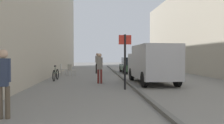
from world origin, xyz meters
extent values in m
plane|color=gray|center=(0.00, 12.00, 0.00)|extent=(80.00, 80.00, 0.00)
cube|color=#615F5B|center=(1.58, 12.00, 0.06)|extent=(0.16, 40.00, 0.12)
cylinder|color=brown|center=(-2.67, 3.34, 0.41)|extent=(0.12, 0.12, 0.82)
cylinder|color=brown|center=(-2.50, 3.38, 0.41)|extent=(0.12, 0.12, 0.82)
cube|color=#2D3851|center=(-2.59, 3.36, 1.18)|extent=(0.26, 0.23, 0.70)
cylinder|color=#2D3851|center=(-2.46, 3.38, 1.23)|extent=(0.10, 0.10, 0.60)
sphere|color=tan|center=(-2.59, 3.36, 1.64)|extent=(0.23, 0.23, 0.23)
cylinder|color=maroon|center=(-0.12, 10.47, 0.41)|extent=(0.12, 0.12, 0.82)
cylinder|color=maroon|center=(0.05, 10.42, 0.41)|extent=(0.12, 0.12, 0.82)
cube|color=gray|center=(-0.03, 10.45, 1.16)|extent=(0.27, 0.25, 0.69)
cylinder|color=gray|center=(-0.15, 10.48, 1.22)|extent=(0.10, 0.10, 0.59)
cylinder|color=gray|center=(0.08, 10.41, 1.22)|extent=(0.10, 0.10, 0.59)
sphere|color=tan|center=(-0.03, 10.45, 1.62)|extent=(0.23, 0.23, 0.23)
cylinder|color=black|center=(-0.21, 17.69, 0.43)|extent=(0.13, 0.13, 0.87)
cylinder|color=black|center=(-0.03, 17.71, 0.43)|extent=(0.13, 0.13, 0.87)
cube|color=gray|center=(-0.12, 17.70, 1.23)|extent=(0.27, 0.23, 0.74)
cylinder|color=gray|center=(-0.25, 17.68, 1.29)|extent=(0.10, 0.10, 0.63)
cylinder|color=gray|center=(0.01, 17.72, 1.29)|extent=(0.10, 0.10, 0.63)
sphere|color=#9E755B|center=(-0.12, 17.70, 1.72)|extent=(0.24, 0.24, 0.24)
cube|color=#B7B7BC|center=(3.01, 9.74, 1.27)|extent=(2.05, 3.52, 1.86)
cube|color=#B7B7BC|center=(2.94, 12.14, 1.04)|extent=(1.99, 1.41, 1.40)
cube|color=black|center=(2.93, 12.61, 1.34)|extent=(1.64, 0.09, 0.61)
cylinder|color=black|center=(2.07, 11.98, 0.40)|extent=(0.24, 0.81, 0.80)
cylinder|color=black|center=(3.82, 12.03, 0.40)|extent=(0.24, 0.81, 0.80)
cylinder|color=black|center=(2.17, 8.68, 0.40)|extent=(0.24, 0.81, 0.80)
cylinder|color=black|center=(3.92, 8.73, 0.40)|extent=(0.24, 0.81, 0.80)
cube|color=#335138|center=(3.07, 18.51, 0.49)|extent=(1.82, 4.21, 0.55)
cube|color=black|center=(3.07, 18.51, 1.11)|extent=(1.52, 2.53, 0.68)
cylinder|color=black|center=(2.26, 19.94, 0.32)|extent=(0.20, 0.64, 0.64)
cylinder|color=black|center=(3.90, 19.93, 0.32)|extent=(0.20, 0.64, 0.64)
cylinder|color=black|center=(2.25, 17.08, 0.32)|extent=(0.20, 0.64, 0.64)
cylinder|color=black|center=(3.89, 17.08, 0.32)|extent=(0.20, 0.64, 0.64)
cylinder|color=black|center=(1.11, 8.02, 1.30)|extent=(0.10, 0.10, 2.60)
cube|color=red|center=(1.11, 8.02, 2.35)|extent=(0.60, 0.07, 0.44)
torus|color=black|center=(-2.83, 12.70, 0.36)|extent=(0.08, 0.72, 0.72)
torus|color=black|center=(-2.86, 11.65, 0.36)|extent=(0.08, 0.72, 0.72)
cylinder|color=#335138|center=(-2.84, 12.18, 0.51)|extent=(0.08, 0.95, 0.05)
cylinder|color=#335138|center=(-2.85, 11.99, 0.73)|extent=(0.04, 0.04, 0.40)
cube|color=black|center=(-2.85, 11.99, 0.95)|extent=(0.11, 0.24, 0.06)
cylinder|color=#B7B2A8|center=(-2.18, 15.55, 0.23)|extent=(0.04, 0.04, 0.45)
cylinder|color=#B7B2A8|center=(-1.89, 15.31, 0.23)|extent=(0.04, 0.04, 0.45)
cylinder|color=#B7B2A8|center=(-2.41, 15.26, 0.23)|extent=(0.04, 0.04, 0.45)
cylinder|color=#B7B2A8|center=(-2.12, 15.02, 0.23)|extent=(0.04, 0.04, 0.45)
cube|color=#B7B2A8|center=(-2.15, 15.28, 0.47)|extent=(0.62, 0.62, 0.04)
cube|color=#B7B2A8|center=(-2.28, 15.13, 0.71)|extent=(0.37, 0.31, 0.45)
cylinder|color=#B7B2A8|center=(-2.73, 16.40, 0.23)|extent=(0.04, 0.04, 0.45)
cylinder|color=#B7B2A8|center=(-2.74, 16.02, 0.23)|extent=(0.04, 0.04, 0.45)
cylinder|color=#B7B2A8|center=(-3.10, 16.41, 0.23)|extent=(0.04, 0.04, 0.45)
cylinder|color=#B7B2A8|center=(-3.12, 16.04, 0.23)|extent=(0.04, 0.04, 0.45)
cube|color=#B7B2A8|center=(-2.92, 16.22, 0.47)|extent=(0.46, 0.46, 0.04)
cube|color=#B7B2A8|center=(-3.12, 16.23, 0.71)|extent=(0.06, 0.44, 0.45)
camera|label=1|loc=(-0.28, -2.42, 1.59)|focal=35.83mm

